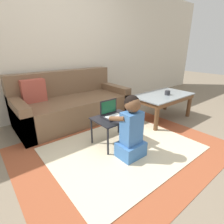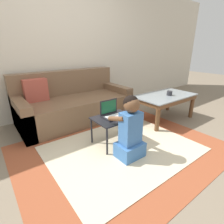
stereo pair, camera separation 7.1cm
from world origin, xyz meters
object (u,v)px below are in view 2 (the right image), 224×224
Objects in this scene: coffee_table at (165,99)px; laptop at (112,114)px; couch at (73,104)px; laptop_desk at (114,121)px; cup_on_table at (169,93)px; person_seated at (130,130)px; computer_mouse at (129,114)px.

laptop is (-1.26, -0.10, 0.03)m from coffee_table.
couch is 1.10m from laptop.
coffee_table is 3.98× the size of laptop.
cup_on_table is (1.29, 0.08, 0.16)m from laptop_desk.
couch reaches higher than coffee_table.
coffee_table is (1.30, -0.99, 0.10)m from couch.
laptop_desk is at bearing -87.49° from couch.
laptop is 1.30m from cup_on_table.
coffee_table is 1.39m from person_seated.
coffee_table is 0.13m from cup_on_table.
laptop_desk is (-1.25, -0.13, -0.05)m from coffee_table.
laptop reaches higher than laptop_desk.
couch reaches higher than person_seated.
coffee_table is 1.06m from computer_mouse.
laptop is 2.96× the size of cup_on_table.
couch is 2.49× the size of person_seated.
laptop_desk is 0.09m from laptop.
laptop_desk is 0.23m from computer_mouse.
laptop_desk is 0.37m from person_seated.
coffee_table is at bearing 6.08° from laptop_desk.
person_seated reaches higher than cup_on_table.
couch is 3.61× the size of laptop_desk.
person_seated reaches higher than coffee_table.
couch reaches higher than laptop_desk.
couch is at bearing 90.22° from person_seated.
computer_mouse is at bearing -23.11° from laptop.
person_seated is 1.41m from cup_on_table.
cup_on_table is at bearing 3.43° from laptop_desk.
coffee_table is at bearing 10.48° from computer_mouse.
coffee_table is at bearing 21.00° from person_seated.
couch is 20.61× the size of cup_on_table.
coffee_table is at bearing 123.14° from cup_on_table.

